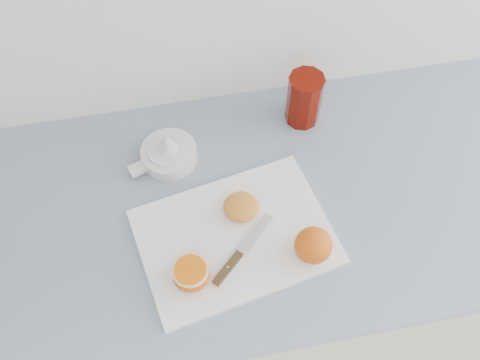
{
  "coord_description": "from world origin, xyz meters",
  "views": [
    {
      "loc": [
        -0.07,
        1.14,
        1.88
      ],
      "look_at": [
        0.05,
        1.71,
        0.96
      ],
      "focal_mm": 40.0,
      "sensor_mm": 36.0,
      "label": 1
    }
  ],
  "objects_px": {
    "cutting_board": "(235,237)",
    "half_orange": "(191,274)",
    "citrus_juicer": "(168,153)",
    "counter": "(241,279)",
    "red_tumbler": "(304,101)"
  },
  "relations": [
    {
      "from": "counter",
      "to": "red_tumbler",
      "type": "relative_size",
      "value": 19.43
    },
    {
      "from": "cutting_board",
      "to": "half_orange",
      "type": "xyz_separation_m",
      "value": [
        -0.1,
        -0.08,
        0.03
      ]
    },
    {
      "from": "cutting_board",
      "to": "half_orange",
      "type": "distance_m",
      "value": 0.13
    },
    {
      "from": "counter",
      "to": "citrus_juicer",
      "type": "relative_size",
      "value": 16.4
    },
    {
      "from": "half_orange",
      "to": "counter",
      "type": "bearing_deg",
      "value": 50.81
    },
    {
      "from": "citrus_juicer",
      "to": "red_tumbler",
      "type": "bearing_deg",
      "value": 10.12
    },
    {
      "from": "half_orange",
      "to": "red_tumbler",
      "type": "height_order",
      "value": "red_tumbler"
    },
    {
      "from": "half_orange",
      "to": "cutting_board",
      "type": "bearing_deg",
      "value": 37.04
    },
    {
      "from": "cutting_board",
      "to": "half_orange",
      "type": "relative_size",
      "value": 5.27
    },
    {
      "from": "cutting_board",
      "to": "red_tumbler",
      "type": "bearing_deg",
      "value": 52.78
    },
    {
      "from": "counter",
      "to": "red_tumbler",
      "type": "bearing_deg",
      "value": 47.06
    },
    {
      "from": "cutting_board",
      "to": "citrus_juicer",
      "type": "xyz_separation_m",
      "value": [
        -0.11,
        0.22,
        0.02
      ]
    },
    {
      "from": "counter",
      "to": "cutting_board",
      "type": "xyz_separation_m",
      "value": [
        -0.03,
        -0.08,
        0.45
      ]
    },
    {
      "from": "cutting_board",
      "to": "citrus_juicer",
      "type": "bearing_deg",
      "value": 115.92
    },
    {
      "from": "half_orange",
      "to": "citrus_juicer",
      "type": "height_order",
      "value": "citrus_juicer"
    }
  ]
}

